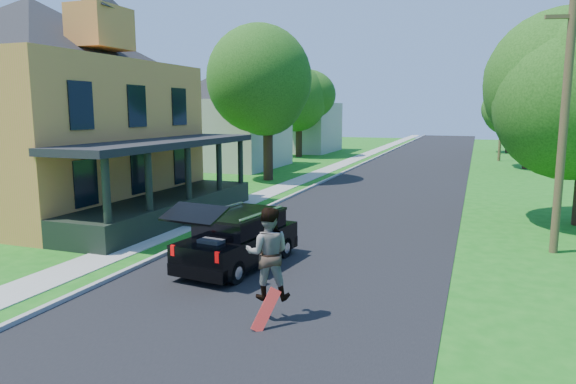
% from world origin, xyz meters
% --- Properties ---
extents(ground, '(140.00, 140.00, 0.00)m').
position_xyz_m(ground, '(0.00, 0.00, 0.00)').
color(ground, '#156213').
rests_on(ground, ground).
extents(street, '(8.00, 120.00, 0.02)m').
position_xyz_m(street, '(0.00, 20.00, 0.00)').
color(street, black).
rests_on(street, ground).
extents(curb, '(0.15, 120.00, 0.12)m').
position_xyz_m(curb, '(-4.05, 20.00, 0.00)').
color(curb, gray).
rests_on(curb, ground).
extents(sidewalk, '(1.30, 120.00, 0.03)m').
position_xyz_m(sidewalk, '(-5.60, 20.00, 0.00)').
color(sidewalk, gray).
rests_on(sidewalk, ground).
extents(front_walk, '(6.50, 1.20, 0.03)m').
position_xyz_m(front_walk, '(-9.50, 6.00, 0.00)').
color(front_walk, gray).
rests_on(front_walk, ground).
extents(main_house, '(15.56, 15.56, 10.10)m').
position_xyz_m(main_house, '(-12.80, 5.99, 4.92)').
color(main_house, '#E58143').
rests_on(main_house, ground).
extents(neighbor_house_mid, '(12.78, 12.78, 8.30)m').
position_xyz_m(neighbor_house_mid, '(-13.50, 24.00, 4.19)').
color(neighbor_house_mid, '#B3B19F').
rests_on(neighbor_house_mid, ground).
extents(neighbor_house_far, '(12.78, 12.78, 8.30)m').
position_xyz_m(neighbor_house_far, '(-13.50, 40.00, 4.19)').
color(neighbor_house_far, '#B3B19F').
rests_on(neighbor_house_far, ground).
extents(black_suv, '(2.11, 4.45, 2.00)m').
position_xyz_m(black_suv, '(-1.53, 1.50, 0.76)').
color(black_suv, black).
rests_on(black_suv, ground).
extents(skateboarder, '(1.09, 0.96, 1.88)m').
position_xyz_m(skateboarder, '(0.60, -1.55, 1.39)').
color(skateboarder, black).
rests_on(skateboarder, ground).
extents(skateboard, '(0.46, 0.55, 0.85)m').
position_xyz_m(skateboard, '(0.75, -2.01, 0.36)').
color(skateboard, red).
rests_on(skateboard, ground).
extents(tree_left_mid, '(7.63, 7.81, 9.29)m').
position_xyz_m(tree_left_mid, '(-7.56, 18.19, 6.05)').
color(tree_left_mid, black).
rests_on(tree_left_mid, ground).
extents(tree_left_far, '(6.80, 6.48, 8.94)m').
position_xyz_m(tree_left_far, '(-11.05, 33.91, 5.96)').
color(tree_left_far, black).
rests_on(tree_left_far, ground).
extents(tree_right_mid, '(6.30, 6.32, 9.53)m').
position_xyz_m(tree_right_mid, '(7.85, 30.39, 6.43)').
color(tree_right_mid, black).
rests_on(tree_right_mid, ground).
extents(tree_right_far, '(5.91, 5.97, 7.60)m').
position_xyz_m(tree_right_far, '(7.29, 45.44, 4.76)').
color(tree_right_far, black).
rests_on(tree_right_far, ground).
extents(utility_pole_near, '(1.47, 0.45, 7.41)m').
position_xyz_m(utility_pole_near, '(6.77, 6.05, 3.83)').
color(utility_pole_near, '#4C3D23').
rests_on(utility_pole_near, ground).
extents(utility_pole_far, '(1.45, 0.24, 7.33)m').
position_xyz_m(utility_pole_far, '(6.20, 35.94, 3.79)').
color(utility_pole_far, '#4C3D23').
rests_on(utility_pole_far, ground).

